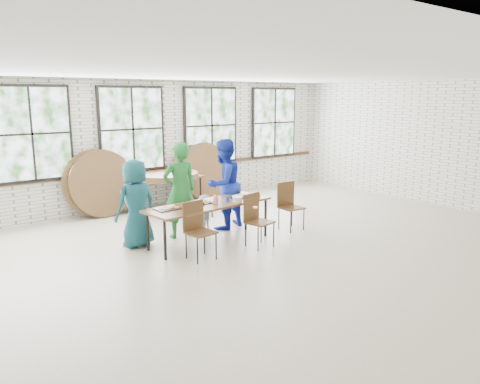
# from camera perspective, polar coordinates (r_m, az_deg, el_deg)

# --- Properties ---
(room) EXTENTS (12.00, 12.00, 12.00)m
(room) POSITION_cam_1_polar(r_m,az_deg,el_deg) (11.15, -13.00, 7.23)
(room) COLOR #C3B29B
(room) RESTS_ON ground
(dining_table) EXTENTS (2.46, 1.01, 0.74)m
(dining_table) POSITION_cam_1_polar(r_m,az_deg,el_deg) (8.40, -3.76, -1.73)
(dining_table) COLOR brown
(dining_table) RESTS_ON ground
(chair_near_left) EXTENTS (0.47, 0.45, 0.95)m
(chair_near_left) POSITION_cam_1_polar(r_m,az_deg,el_deg) (7.68, -5.28, -4.04)
(chair_near_left) COLOR #51341B
(chair_near_left) RESTS_ON ground
(chair_near_right) EXTENTS (0.50, 0.49, 0.95)m
(chair_near_right) POSITION_cam_1_polar(r_m,az_deg,el_deg) (8.26, 1.90, -2.87)
(chair_near_right) COLOR #51341B
(chair_near_right) RESTS_ON ground
(chair_spare) EXTENTS (0.45, 0.44, 0.95)m
(chair_spare) POSITION_cam_1_polar(r_m,az_deg,el_deg) (9.38, 5.94, -1.16)
(chair_spare) COLOR #51341B
(chair_spare) RESTS_ON ground
(adult_teal) EXTENTS (0.82, 0.59, 1.56)m
(adult_teal) POSITION_cam_1_polar(r_m,az_deg,el_deg) (8.40, -12.58, -1.37)
(adult_teal) COLOR #165451
(adult_teal) RESTS_ON ground
(adult_green) EXTENTS (0.71, 0.51, 1.80)m
(adult_green) POSITION_cam_1_polar(r_m,az_deg,el_deg) (8.78, -7.35, 0.21)
(adult_green) COLOR #1D6D2A
(adult_green) RESTS_ON ground
(toddler) EXTENTS (0.52, 0.35, 0.74)m
(toddler) POSITION_cam_1_polar(r_m,az_deg,el_deg) (9.18, -4.32, -2.62)
(toddler) COLOR #172549
(toddler) RESTS_ON ground
(adult_blue) EXTENTS (1.01, 0.87, 1.80)m
(adult_blue) POSITION_cam_1_polar(r_m,az_deg,el_deg) (9.32, -2.02, 0.96)
(adult_blue) COLOR #152899
(adult_blue) RESTS_ON ground
(storage_table) EXTENTS (1.87, 0.93, 0.74)m
(storage_table) POSITION_cam_1_polar(r_m,az_deg,el_deg) (11.11, -9.00, 1.43)
(storage_table) COLOR brown
(storage_table) RESTS_ON ground
(tabletop_clutter) EXTENTS (2.04, 0.60, 0.11)m
(tabletop_clutter) POSITION_cam_1_polar(r_m,az_deg,el_deg) (8.41, -3.05, -1.17)
(tabletop_clutter) COLOR black
(tabletop_clutter) RESTS_ON dining_table
(round_tops_stacked) EXTENTS (1.50, 1.50, 0.13)m
(round_tops_stacked) POSITION_cam_1_polar(r_m,az_deg,el_deg) (11.09, -9.02, 2.04)
(round_tops_stacked) COLOR brown
(round_tops_stacked) RESTS_ON storage_table
(round_tops_leaning) EXTENTS (4.36, 0.47, 1.49)m
(round_tops_leaning) POSITION_cam_1_polar(r_m,az_deg,el_deg) (11.28, -10.36, 1.79)
(round_tops_leaning) COLOR brown
(round_tops_leaning) RESTS_ON ground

